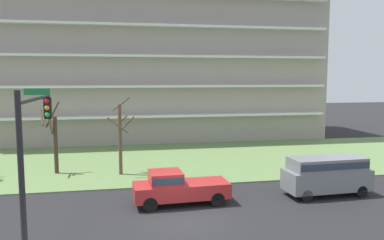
# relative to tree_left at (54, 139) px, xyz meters

# --- Properties ---
(ground) EXTENTS (160.00, 160.00, 0.00)m
(ground) POSITION_rel_tree_left_xyz_m (7.94, -10.93, -2.63)
(ground) COLOR #232326
(grass_lawn_strip) EXTENTS (80.00, 16.00, 0.08)m
(grass_lawn_strip) POSITION_rel_tree_left_xyz_m (7.94, 3.07, -2.59)
(grass_lawn_strip) COLOR #66844C
(grass_lawn_strip) RESTS_ON ground
(apartment_building) EXTENTS (40.51, 14.17, 18.76)m
(apartment_building) POSITION_rel_tree_left_xyz_m (7.94, 17.68, 6.75)
(apartment_building) COLOR #9E938C
(apartment_building) RESTS_ON ground
(tree_left) EXTENTS (1.46, 1.88, 5.41)m
(tree_left) POSITION_rel_tree_left_xyz_m (0.00, 0.00, 0.00)
(tree_left) COLOR #423023
(tree_left) RESTS_ON ground
(tree_center) EXTENTS (1.99, 2.00, 5.77)m
(tree_center) POSITION_rel_tree_left_xyz_m (4.85, -1.20, 0.31)
(tree_center) COLOR brown
(tree_center) RESTS_ON ground
(van_gray_near_left) EXTENTS (5.29, 2.24, 2.36)m
(van_gray_near_left) POSITION_rel_tree_left_xyz_m (17.22, -8.43, -1.23)
(van_gray_near_left) COLOR slate
(van_gray_near_left) RESTS_ON ground
(pickup_red_center_left) EXTENTS (5.49, 2.25, 1.95)m
(pickup_red_center_left) POSITION_rel_tree_left_xyz_m (7.96, -8.44, -1.61)
(pickup_red_center_left) COLOR #B22828
(pickup_red_center_left) RESTS_ON ground
(traffic_signal_mast) EXTENTS (0.90, 5.07, 6.86)m
(traffic_signal_mast) POSITION_rel_tree_left_xyz_m (1.92, -15.91, 2.02)
(traffic_signal_mast) COLOR black
(traffic_signal_mast) RESTS_ON ground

